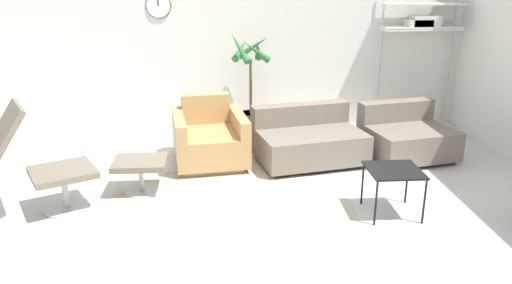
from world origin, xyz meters
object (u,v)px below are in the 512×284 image
(lounge_chair, at_px, (15,151))
(shelf_unit, at_px, (422,24))
(ottoman, at_px, (140,167))
(armchair_red, at_px, (209,140))
(potted_plant, at_px, (250,96))
(couch_second, at_px, (406,138))
(side_table, at_px, (394,173))
(couch_low, at_px, (308,142))

(lounge_chair, height_order, shelf_unit, shelf_unit)
(ottoman, bearing_deg, armchair_red, 50.03)
(potted_plant, bearing_deg, couch_second, -30.82)
(armchair_red, bearing_deg, side_table, 131.33)
(lounge_chair, height_order, side_table, lounge_chair)
(side_table, bearing_deg, lounge_chair, 177.67)
(lounge_chair, xyz_separation_m, ottoman, (0.98, 0.52, -0.39))
(lounge_chair, height_order, potted_plant, potted_plant)
(lounge_chair, height_order, couch_second, lounge_chair)
(potted_plant, bearing_deg, couch_low, -61.80)
(lounge_chair, height_order, ottoman, lounge_chair)
(couch_second, bearing_deg, lounge_chair, 6.07)
(shelf_unit, bearing_deg, ottoman, -149.78)
(ottoman, xyz_separation_m, couch_second, (3.04, 0.81, -0.02))
(side_table, height_order, potted_plant, potted_plant)
(armchair_red, relative_size, side_table, 2.14)
(armchair_red, relative_size, couch_second, 0.91)
(couch_second, bearing_deg, armchair_red, -12.20)
(armchair_red, xyz_separation_m, shelf_unit, (2.93, 1.29, 1.19))
(shelf_unit, bearing_deg, armchair_red, -156.21)
(ottoman, relative_size, armchair_red, 0.52)
(couch_low, relative_size, shelf_unit, 0.68)
(ottoman, height_order, armchair_red, armchair_red)
(armchair_red, relative_size, potted_plant, 0.72)
(lounge_chair, xyz_separation_m, armchair_red, (1.66, 1.33, -0.37))
(armchair_red, bearing_deg, potted_plant, -124.46)
(couch_second, xyz_separation_m, potted_plant, (-1.82, 1.08, 0.29))
(lounge_chair, bearing_deg, ottoman, 90.00)
(ottoman, relative_size, side_table, 1.11)
(lounge_chair, xyz_separation_m, couch_low, (2.82, 1.27, -0.41))
(lounge_chair, xyz_separation_m, side_table, (3.36, -0.14, -0.25))
(lounge_chair, relative_size, armchair_red, 1.17)
(ottoman, xyz_separation_m, side_table, (2.38, -0.65, 0.13))
(armchair_red, distance_m, shelf_unit, 3.42)
(lounge_chair, distance_m, potted_plant, 3.27)
(side_table, distance_m, shelf_unit, 3.20)
(armchair_red, bearing_deg, couch_low, 169.12)
(couch_low, distance_m, potted_plant, 1.33)
(couch_low, bearing_deg, couch_second, 170.75)
(couch_low, bearing_deg, armchair_red, -15.27)
(side_table, bearing_deg, couch_second, 65.72)
(couch_low, xyz_separation_m, potted_plant, (-0.61, 1.15, 0.29))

